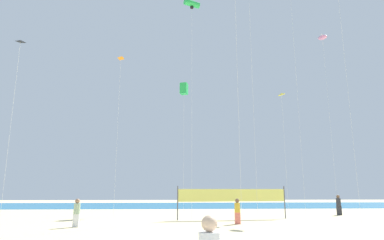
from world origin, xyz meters
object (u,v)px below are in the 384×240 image
volleyball_net (233,196)px  beachgoer_sage_shirt (77,212)px  kite_orange_diamond (121,63)px  kite_black_diamond (20,46)px  kite_green_box (184,89)px  kite_pink_inflatable (322,38)px  beachgoer_mustard_shirt (237,210)px  beachgoer_charcoal_shirt (339,204)px  kite_green_tube (192,5)px  kite_yellow_diamond (281,96)px

volleyball_net → beachgoer_sage_shirt: bearing=-155.1°
beachgoer_sage_shirt → kite_orange_diamond: size_ratio=0.12×
kite_black_diamond → kite_green_box: kite_green_box is taller
kite_black_diamond → beachgoer_sage_shirt: bearing=31.3°
beachgoer_sage_shirt → kite_pink_inflatable: kite_pink_inflatable is taller
kite_pink_inflatable → kite_green_box: size_ratio=1.32×
kite_green_box → beachgoer_mustard_shirt: bearing=-75.2°
beachgoer_charcoal_shirt → beachgoer_sage_shirt: 21.55m
beachgoer_mustard_shirt → kite_black_diamond: bearing=131.9°
beachgoer_charcoal_shirt → kite_orange_diamond: (-19.10, -0.63, 12.32)m
volleyball_net → kite_green_tube: kite_green_tube is taller
volleyball_net → kite_black_diamond: size_ratio=0.77×
beachgoer_mustard_shirt → kite_yellow_diamond: bearing=-16.8°
kite_pink_inflatable → kite_green_box: 14.84m
beachgoer_charcoal_shirt → kite_pink_inflatable: 16.10m
volleyball_net → kite_green_box: bearing=112.3°
kite_orange_diamond → kite_black_diamond: bearing=-113.0°
kite_yellow_diamond → volleyball_net: bearing=-160.3°
kite_yellow_diamond → kite_pink_inflatable: bearing=28.9°
beachgoer_charcoal_shirt → beachgoer_sage_shirt: bearing=-24.9°
beachgoer_charcoal_shirt → kite_green_box: kite_green_box is taller
beachgoer_mustard_shirt → kite_yellow_diamond: 11.64m
beachgoer_charcoal_shirt → kite_black_diamond: bearing=-23.6°
beachgoer_sage_shirt → volleyball_net: volleyball_net is taller
volleyball_net → kite_pink_inflatable: kite_pink_inflatable is taller
kite_yellow_diamond → kite_green_box: bearing=140.8°
beachgoer_mustard_shirt → beachgoer_charcoal_shirt: bearing=-27.4°
kite_green_tube → kite_orange_diamond: (-6.21, 2.91, -4.16)m
kite_yellow_diamond → kite_pink_inflatable: size_ratio=0.59×
kite_black_diamond → kite_green_tube: bearing=33.4°
beachgoer_mustard_shirt → kite_orange_diamond: bearing=82.0°
kite_orange_diamond → kite_pink_inflatable: bearing=5.1°
beachgoer_mustard_shirt → kite_yellow_diamond: (5.04, 5.10, 9.17)m
beachgoer_charcoal_shirt → kite_orange_diamond: size_ratio=0.12×
kite_pink_inflatable → kite_green_box: kite_pink_inflatable is taller
beachgoer_sage_shirt → kite_black_diamond: bearing=-99.3°
beachgoer_charcoal_shirt → volleyball_net: 10.54m
kite_black_diamond → kite_pink_inflatable: size_ratio=0.61×
beachgoer_charcoal_shirt → kite_pink_inflatable: (0.43, 1.10, 16.05)m
kite_black_diamond → kite_orange_diamond: bearing=67.0°
kite_green_box → kite_green_tube: bearing=-87.3°
kite_black_diamond → kite_green_tube: 14.28m
kite_yellow_diamond → kite_green_tube: kite_green_tube is taller
kite_green_box → beachgoer_sage_shirt: bearing=-117.0°
kite_green_tube → kite_pink_inflatable: 14.12m
beachgoer_mustard_shirt → kite_orange_diamond: (-8.92, 6.45, 12.40)m
volleyball_net → kite_pink_inflatable: 19.06m
kite_black_diamond → kite_orange_diamond: kite_orange_diamond is taller
kite_black_diamond → kite_orange_diamond: size_ratio=0.77×
kite_green_tube → kite_green_box: (-0.39, 8.21, -4.85)m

